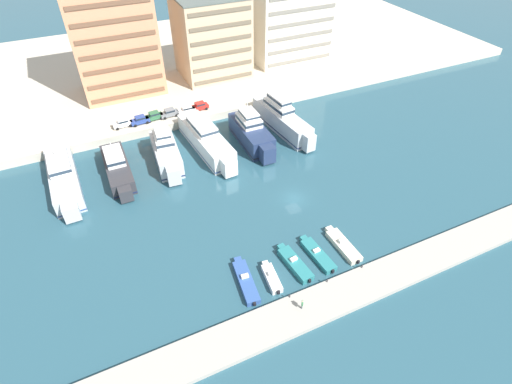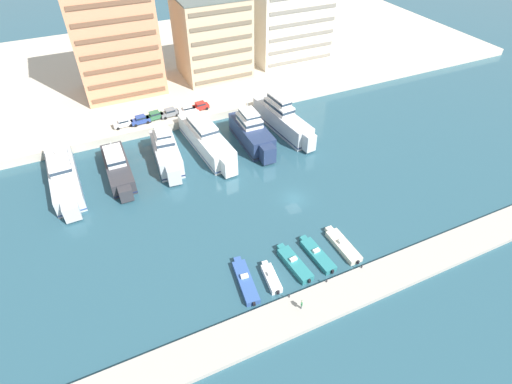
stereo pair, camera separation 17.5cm
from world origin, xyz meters
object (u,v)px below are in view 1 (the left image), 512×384
Objects in this scene: car_green_mid_left at (154,116)px; yacht_charcoal_left at (117,168)px; motorboat_teal_center_left at (317,254)px; pedestrian_near_edge at (302,304)px; yacht_silver_center_right at (282,119)px; yacht_silver_mid_left at (166,152)px; motorboat_cream_center at (343,245)px; car_white_far_left at (123,123)px; yacht_silver_far_left at (63,177)px; motorboat_blue_far_left at (246,281)px; car_white_center at (187,110)px; motorboat_white_left at (271,278)px; car_blue_left at (140,120)px; yacht_white_center_left at (206,140)px; car_red_center_right at (200,106)px; motorboat_teal_mid_left at (295,263)px; yacht_navy_center at (252,133)px; car_grey_center_left at (169,113)px.

yacht_charcoal_left is at bearing -126.57° from car_green_mid_left.
pedestrian_near_edge is at bearing -133.75° from motorboat_teal_center_left.
yacht_silver_mid_left is at bearing -177.04° from yacht_silver_center_right.
motorboat_cream_center is 4.95× the size of pedestrian_near_edge.
car_white_far_left is 56.77m from pedestrian_near_edge.
yacht_silver_center_right is 2.58× the size of motorboat_cream_center.
yacht_silver_far_left is at bearing -135.25° from car_white_far_left.
yacht_silver_mid_left is 33.67m from motorboat_blue_far_left.
car_green_mid_left and car_white_center have the same top height.
car_blue_left is at bearing 99.13° from motorboat_white_left.
yacht_white_center_left is at bearing 3.94° from yacht_charcoal_left.
motorboat_blue_far_left is 2.07× the size of car_red_center_right.
motorboat_cream_center is 53.94m from car_white_far_left.
motorboat_cream_center reaches higher than motorboat_teal_center_left.
yacht_silver_far_left reaches higher than car_red_center_right.
car_red_center_right is at bearing 0.45° from car_white_far_left.
motorboat_teal_mid_left is at bearing -71.79° from car_white_far_left.
motorboat_teal_mid_left is at bearing -87.72° from yacht_white_center_left.
yacht_navy_center reaches higher than car_white_center.
yacht_silver_far_left is at bearing 121.76° from motorboat_blue_far_left.
yacht_navy_center is at bearing -32.36° from car_white_far_left.
yacht_white_center_left is 9.60m from yacht_navy_center.
yacht_silver_center_right is 2.64× the size of motorboat_teal_mid_left.
car_green_mid_left reaches higher than motorboat_white_left.
car_grey_center_left is (-9.52, 48.00, 2.38)m from motorboat_teal_center_left.
yacht_silver_center_right is (17.73, 0.22, 0.48)m from yacht_white_center_left.
yacht_navy_center is 41.68m from pedestrian_near_edge.
yacht_silver_far_left reaches higher than motorboat_teal_mid_left.
yacht_charcoal_left is 14.97m from car_white_far_left.
yacht_silver_mid_left is 2.71× the size of motorboat_white_left.
car_white_center is at bearing 102.10° from motorboat_cream_center.
car_blue_left is at bearing 98.07° from yacht_silver_mid_left.
yacht_charcoal_left is at bearing -145.92° from car_red_center_right.
yacht_silver_mid_left is at bearing 93.78° from motorboat_blue_far_left.
motorboat_cream_center is 52.10m from car_blue_left.
pedestrian_near_edge is (4.95, -7.46, 1.26)m from motorboat_blue_far_left.
yacht_navy_center is 2.09× the size of motorboat_teal_center_left.
yacht_white_center_left is at bearing 7.49° from yacht_silver_mid_left.
yacht_silver_mid_left reaches higher than yacht_charcoal_left.
car_white_center is 3.29m from car_red_center_right.
yacht_silver_center_right is 5.01× the size of car_green_mid_left.
car_grey_center_left and car_white_center have the same top height.
car_white_center is (-17.85, 12.62, 0.04)m from yacht_silver_center_right.
car_green_mid_left is (-17.64, 48.17, 2.36)m from motorboat_cream_center.
motorboat_white_left is 49.37m from car_green_mid_left.
yacht_silver_far_left is at bearing 177.32° from yacht_navy_center.
yacht_navy_center is 36.47m from motorboat_blue_far_left.
car_blue_left is at bearing 108.79° from motorboat_teal_center_left.
motorboat_white_left is at bearing -80.87° from car_blue_left.
yacht_silver_mid_left is at bearing -172.51° from yacht_white_center_left.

